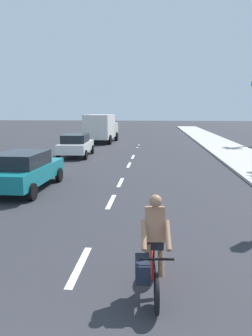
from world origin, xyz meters
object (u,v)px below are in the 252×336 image
object	(u,v)px
parked_car_teal	(24,170)
parked_car_white	(76,145)
delivery_truck	(101,128)
cyclist	(152,251)

from	to	relation	value
parked_car_teal	parked_car_white	world-z (taller)	same
delivery_truck	parked_car_white	bearing A→B (deg)	-88.25
cyclist	parked_car_teal	distance (m)	8.88
parked_car_white	delivery_truck	bearing A→B (deg)	86.90
parked_car_teal	delivery_truck	xyz separation A→B (m)	(-0.13, 19.64, 0.66)
cyclist	parked_car_teal	size ratio (longest dim) A/B	0.40
cyclist	parked_car_white	xyz separation A→B (m)	(-5.54, 16.73, 0.01)
cyclist	parked_car_white	size ratio (longest dim) A/B	0.41
cyclist	delivery_truck	distance (m)	27.31
parked_car_white	delivery_truck	xyz separation A→B (m)	(0.10, 10.02, 0.66)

